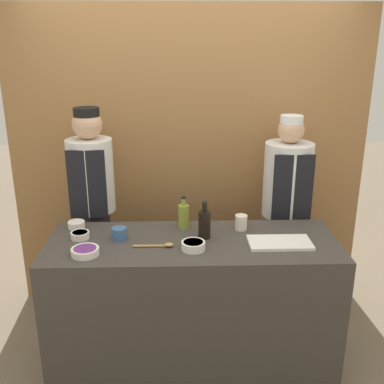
% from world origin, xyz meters
% --- Properties ---
extents(ground_plane, '(14.00, 14.00, 0.00)m').
position_xyz_m(ground_plane, '(0.00, 0.00, 0.00)').
color(ground_plane, '#756651').
extents(cabinet_wall, '(2.83, 0.18, 2.40)m').
position_xyz_m(cabinet_wall, '(0.00, 1.01, 1.20)').
color(cabinet_wall, olive).
rests_on(cabinet_wall, ground_plane).
extents(counter, '(1.83, 0.66, 0.94)m').
position_xyz_m(counter, '(0.00, 0.00, 0.47)').
color(counter, '#3D3833').
rests_on(counter, ground_plane).
extents(sauce_bowl_purple, '(0.16, 0.16, 0.04)m').
position_xyz_m(sauce_bowl_purple, '(-0.64, -0.17, 0.96)').
color(sauce_bowl_purple, white).
rests_on(sauce_bowl_purple, counter).
extents(sauce_bowl_green, '(0.12, 0.12, 0.04)m').
position_xyz_m(sauce_bowl_green, '(-0.71, 0.06, 0.96)').
color(sauce_bowl_green, white).
rests_on(sauce_bowl_green, counter).
extents(sauce_bowl_yellow, '(0.11, 0.11, 0.05)m').
position_xyz_m(sauce_bowl_yellow, '(-0.77, 0.23, 0.96)').
color(sauce_bowl_yellow, white).
rests_on(sauce_bowl_yellow, counter).
extents(sauce_bowl_white, '(0.14, 0.14, 0.05)m').
position_xyz_m(sauce_bowl_white, '(-0.00, -0.12, 0.97)').
color(sauce_bowl_white, white).
rests_on(sauce_bowl_white, counter).
extents(cutting_board, '(0.39, 0.21, 0.02)m').
position_xyz_m(cutting_board, '(0.54, -0.06, 0.95)').
color(cutting_board, white).
rests_on(cutting_board, counter).
extents(bottle_oil, '(0.07, 0.07, 0.22)m').
position_xyz_m(bottle_oil, '(-0.05, 0.21, 1.02)').
color(bottle_oil, olive).
rests_on(bottle_oil, counter).
extents(bottle_soy, '(0.08, 0.08, 0.25)m').
position_xyz_m(bottle_soy, '(0.08, 0.05, 1.03)').
color(bottle_soy, black).
rests_on(bottle_soy, counter).
extents(cup_blue, '(0.09, 0.09, 0.08)m').
position_xyz_m(cup_blue, '(-0.46, 0.04, 0.98)').
color(cup_blue, '#386093').
rests_on(cup_blue, counter).
extents(cup_cream, '(0.08, 0.08, 0.10)m').
position_xyz_m(cup_cream, '(0.33, 0.17, 0.99)').
color(cup_cream, silver).
rests_on(cup_cream, counter).
extents(wooden_spoon, '(0.25, 0.04, 0.03)m').
position_xyz_m(wooden_spoon, '(-0.21, -0.08, 0.95)').
color(wooden_spoon, '#B2844C').
rests_on(wooden_spoon, counter).
extents(chef_left, '(0.33, 0.33, 1.69)m').
position_xyz_m(chef_left, '(-0.72, 0.59, 0.93)').
color(chef_left, '#28282D').
rests_on(chef_left, ground_plane).
extents(chef_right, '(0.36, 0.36, 1.63)m').
position_xyz_m(chef_right, '(0.72, 0.59, 0.88)').
color(chef_right, '#28282D').
rests_on(chef_right, ground_plane).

